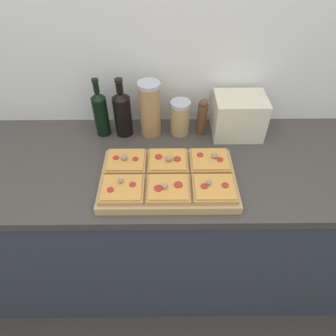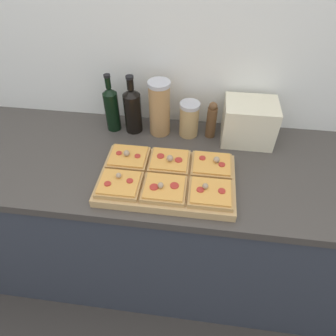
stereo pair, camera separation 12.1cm
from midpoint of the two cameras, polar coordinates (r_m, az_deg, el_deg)
The scene contains 16 objects.
ground_plane at distance 1.95m, azimuth -2.96°, elevation -26.56°, with size 12.00×12.00×0.00m, color #3D3833.
wall_back at distance 1.45m, azimuth -4.04°, elevation 19.91°, with size 6.00×0.06×2.50m.
kitchen_counter at distance 1.68m, azimuth -3.23°, elevation -10.70°, with size 2.63×0.67×0.94m.
cutting_board at distance 1.22m, azimuth -2.83°, elevation -2.41°, with size 0.55×0.33×0.04m, color tan.
pizza_slice_back_left at distance 1.27m, azimuth -10.74°, elevation 1.13°, with size 0.17×0.15×0.05m.
pizza_slice_back_center at distance 1.25m, azimuth -2.79°, elevation 1.20°, with size 0.17×0.15×0.06m.
pizza_slice_back_right at distance 1.26m, azimuth 5.26°, elevation 1.26°, with size 0.17×0.15×0.05m.
pizza_slice_front_left at distance 1.17m, azimuth -11.70°, elevation -4.09°, with size 0.17×0.15×0.05m.
pizza_slice_front_center at distance 1.14m, azimuth -3.00°, elevation -4.13°, with size 0.17×0.15×0.05m.
pizza_slice_front_right at distance 1.15m, azimuth 5.81°, elevation -4.04°, with size 0.17×0.15×0.05m.
olive_oil_bottle at distance 1.46m, azimuth -15.07°, elevation 10.06°, with size 0.07×0.07×0.29m.
wine_bottle at distance 1.44m, azimuth -11.10°, elevation 10.24°, with size 0.08×0.08×0.29m.
grain_jar_tall at distance 1.42m, azimuth -5.95°, elevation 10.98°, with size 0.10×0.10×0.27m.
grain_jar_short at distance 1.44m, azimuth -0.14°, elevation 9.46°, with size 0.09×0.09×0.17m.
pepper_mill at distance 1.44m, azimuth 4.11°, elevation 9.59°, with size 0.05×0.05×0.19m.
toaster_oven at distance 1.45m, azimuth 10.92°, elevation 9.61°, with size 0.26×0.18×0.20m.
Camera 1 is at (0.02, -0.66, 1.84)m, focal length 32.00 mm.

